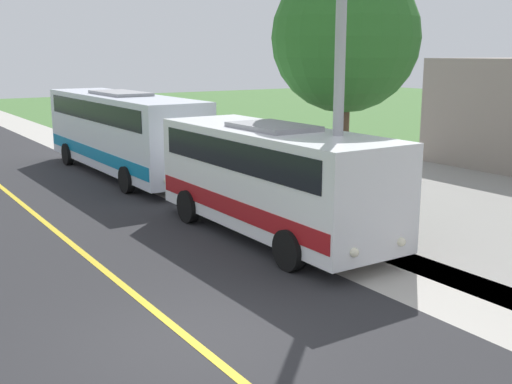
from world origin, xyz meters
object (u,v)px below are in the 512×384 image
(shuttle_bus_front, at_px, (273,175))
(street_light_pole, at_px, (336,59))
(tree_curbside, at_px, (345,39))
(transit_bus_rear, at_px, (122,129))

(shuttle_bus_front, xyz_separation_m, street_light_pole, (-0.39, 1.83, 2.85))
(shuttle_bus_front, relative_size, tree_curbside, 1.09)
(shuttle_bus_front, distance_m, street_light_pole, 3.40)
(tree_curbside, bearing_deg, transit_bus_rear, -72.32)
(street_light_pole, bearing_deg, shuttle_bus_front, -77.83)
(shuttle_bus_front, bearing_deg, street_light_pole, 102.17)
(shuttle_bus_front, bearing_deg, transit_bus_rear, -89.87)
(street_light_pole, bearing_deg, transit_bus_rear, -87.98)
(shuttle_bus_front, xyz_separation_m, tree_curbside, (-2.92, -0.76, 3.36))
(shuttle_bus_front, relative_size, transit_bus_rear, 0.72)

